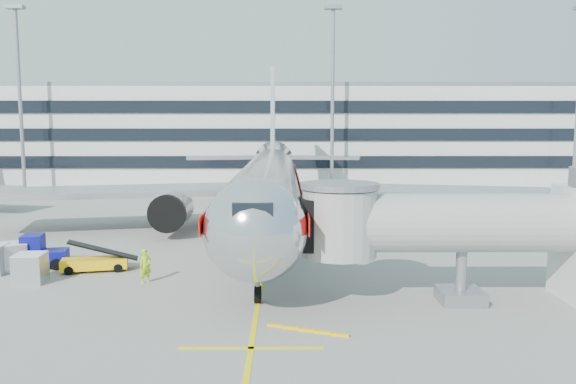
{
  "coord_description": "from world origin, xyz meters",
  "views": [
    {
      "loc": [
        1.4,
        -36.2,
        9.04
      ],
      "look_at": [
        1.65,
        7.52,
        4.0
      ],
      "focal_mm": 35.0,
      "sensor_mm": 36.0,
      "label": 1
    }
  ],
  "objects_px": {
    "cargo_container_front": "(13,256)",
    "ramp_worker": "(145,266)",
    "cargo_container_left": "(30,268)",
    "belt_loader": "(95,262)",
    "main_jet": "(268,184)",
    "baggage_tug": "(40,253)"
  },
  "relations": [
    {
      "from": "baggage_tug",
      "to": "cargo_container_front",
      "type": "distance_m",
      "value": 1.57
    },
    {
      "from": "main_jet",
      "to": "cargo_container_left",
      "type": "height_order",
      "value": "main_jet"
    },
    {
      "from": "main_jet",
      "to": "cargo_container_front",
      "type": "bearing_deg",
      "value": -140.89
    },
    {
      "from": "belt_loader",
      "to": "cargo_container_front",
      "type": "height_order",
      "value": "belt_loader"
    },
    {
      "from": "belt_loader",
      "to": "baggage_tug",
      "type": "relative_size",
      "value": 1.37
    },
    {
      "from": "baggage_tug",
      "to": "cargo_container_left",
      "type": "relative_size",
      "value": 1.8
    },
    {
      "from": "baggage_tug",
      "to": "ramp_worker",
      "type": "bearing_deg",
      "value": -25.23
    },
    {
      "from": "belt_loader",
      "to": "ramp_worker",
      "type": "relative_size",
      "value": 2.14
    },
    {
      "from": "main_jet",
      "to": "belt_loader",
      "type": "height_order",
      "value": "main_jet"
    },
    {
      "from": "belt_loader",
      "to": "baggage_tug",
      "type": "height_order",
      "value": "baggage_tug"
    },
    {
      "from": "main_jet",
      "to": "baggage_tug",
      "type": "bearing_deg",
      "value": -139.52
    },
    {
      "from": "ramp_worker",
      "to": "cargo_container_left",
      "type": "bearing_deg",
      "value": 140.56
    },
    {
      "from": "main_jet",
      "to": "baggage_tug",
      "type": "xyz_separation_m",
      "value": [
        -14.42,
        -12.3,
        -3.29
      ]
    },
    {
      "from": "ramp_worker",
      "to": "belt_loader",
      "type": "bearing_deg",
      "value": 106.06
    },
    {
      "from": "cargo_container_left",
      "to": "belt_loader",
      "type": "bearing_deg",
      "value": 43.12
    },
    {
      "from": "cargo_container_left",
      "to": "ramp_worker",
      "type": "relative_size",
      "value": 0.87
    },
    {
      "from": "cargo_container_left",
      "to": "cargo_container_front",
      "type": "bearing_deg",
      "value": 129.26
    },
    {
      "from": "main_jet",
      "to": "belt_loader",
      "type": "distance_m",
      "value": 17.31
    },
    {
      "from": "cargo_container_front",
      "to": "ramp_worker",
      "type": "height_order",
      "value": "ramp_worker"
    },
    {
      "from": "belt_loader",
      "to": "cargo_container_left",
      "type": "height_order",
      "value": "belt_loader"
    },
    {
      "from": "belt_loader",
      "to": "cargo_container_left",
      "type": "xyz_separation_m",
      "value": [
        -2.85,
        -2.67,
        0.3
      ]
    },
    {
      "from": "belt_loader",
      "to": "ramp_worker",
      "type": "height_order",
      "value": "same"
    }
  ]
}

